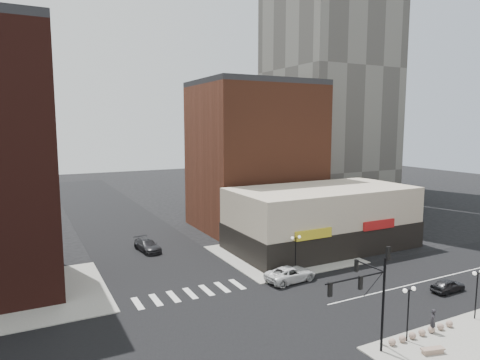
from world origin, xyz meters
TOP-DOWN VIEW (x-y plane):
  - ground at (0.00, 0.00)m, footprint 240.00×240.00m
  - road_ew at (0.00, 0.00)m, footprint 200.00×14.00m
  - road_ns at (0.00, 0.00)m, footprint 14.00×200.00m
  - sidewalk_nw at (-14.50, 14.50)m, footprint 15.00×15.00m
  - sidewalk_ne at (14.50, 14.50)m, footprint 15.00×15.00m
  - building_ne_midrise at (19.00, 29.50)m, footprint 18.00×15.00m
  - tower_far at (60.00, 56.00)m, footprint 18.00×18.00m
  - building_ne_row at (21.00, 15.00)m, footprint 24.20×12.20m
  - traffic_signal at (7.24, -7.83)m, footprint 5.59×3.09m
  - street_lamp_se_a at (11.00, -8.00)m, footprint 1.22×0.32m
  - street_lamp_se_b at (19.00, -8.00)m, footprint 1.22×0.32m
  - street_lamp_ne at (12.00, 8.00)m, footprint 1.22×0.32m
  - bollard_row at (12.65, -8.00)m, footprint 6.83×0.53m
  - white_suv at (10.36, 6.50)m, footprint 5.80×3.07m
  - dark_sedan_east at (22.38, -2.92)m, footprint 3.78×1.58m
  - dark_sedan_north at (-0.02, 23.79)m, footprint 2.80×5.50m
  - pedestrian at (13.77, -8.00)m, footprint 0.81×0.81m
  - stone_bench at (11.19, -10.11)m, footprint 1.77×0.94m

SIDE VIEW (x-z plane):
  - ground at x=0.00m, z-range 0.00..0.00m
  - road_ew at x=0.00m, z-range 0.00..0.02m
  - road_ns at x=0.00m, z-range 0.00..0.02m
  - sidewalk_nw at x=-14.50m, z-range 0.00..0.12m
  - sidewalk_ne at x=14.50m, z-range 0.00..0.12m
  - stone_bench at x=11.19m, z-range 0.13..0.53m
  - bollard_row at x=12.65m, z-range 0.12..0.65m
  - dark_sedan_east at x=22.38m, z-range 0.00..1.28m
  - dark_sedan_north at x=-0.02m, z-range 0.00..1.53m
  - white_suv at x=10.36m, z-range 0.00..1.55m
  - pedestrian at x=13.77m, z-range 0.12..2.01m
  - street_lamp_se_a at x=11.00m, z-range 1.21..5.37m
  - street_lamp_se_b at x=19.00m, z-range 1.21..5.37m
  - street_lamp_ne at x=12.00m, z-range 1.21..5.37m
  - building_ne_row at x=21.00m, z-range -0.70..7.30m
  - traffic_signal at x=7.24m, z-range 1.07..8.85m
  - building_ne_midrise at x=19.00m, z-range 0.00..22.00m
  - tower_far at x=60.00m, z-range 0.00..82.00m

